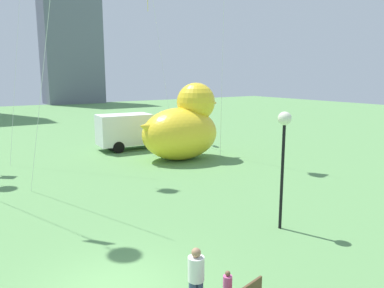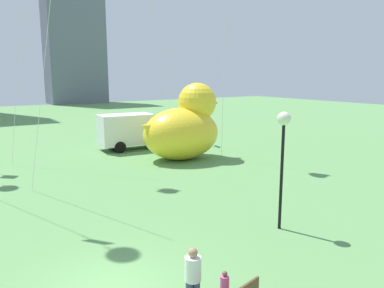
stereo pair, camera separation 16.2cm
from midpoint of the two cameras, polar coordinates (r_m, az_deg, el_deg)
name	(u,v)px [view 1 (the left image)]	position (r m, az deg, el deg)	size (l,w,h in m)	color
person_adult	(196,276)	(10.12, 0.13, -19.37)	(0.42, 0.42, 1.72)	#38476B
person_child	(228,287)	(10.54, 4.92, -20.66)	(0.24, 0.24, 0.99)	silver
giant_inflatable_duck	(183,127)	(26.80, -1.57, 2.57)	(6.52, 4.19, 5.41)	yellow
lamppost	(284,136)	(14.65, 13.40, 1.11)	(0.52, 0.52, 4.62)	black
box_truck	(132,131)	(30.93, -9.21, 1.89)	(5.91, 2.75, 2.85)	white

